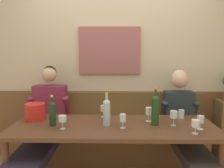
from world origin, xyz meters
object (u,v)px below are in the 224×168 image
person_left_seat (185,126)px  wine_glass_near_bucket (196,124)px  wine_glass_by_bottle (149,112)px  wine_glass_right_end (62,119)px  wine_glass_center_rear (123,119)px  water_tumbler_right (181,114)px  dining_table (113,132)px  wine_bottle_green_tall (52,113)px  wall_bench (114,143)px  person_right_seat (43,126)px  wine_glass_left_end (103,109)px  ice_bucket (35,112)px  wine_glass_mid_right (174,115)px  wine_glass_mid_left (200,120)px  wine_bottle_clear_water (107,111)px  wine_bottle_amber_mid (155,109)px

person_left_seat → wine_glass_near_bucket: (-0.07, -0.56, 0.20)m
wine_glass_by_bottle → wine_glass_right_end: bearing=-163.1°
wine_glass_center_rear → water_tumbler_right: (0.68, 0.37, -0.05)m
dining_table → wine_bottle_green_tall: (-0.63, -0.03, 0.22)m
wall_bench → dining_table: bearing=-90.0°
person_right_seat → wine_glass_left_end: (0.72, 0.01, 0.21)m
wine_glass_center_rear → person_left_seat: bearing=29.1°
wine_glass_right_end → wine_glass_center_rear: size_ratio=0.93×
wine_glass_by_bottle → ice_bucket: bearing=177.8°
dining_table → wine_glass_mid_right: 0.65m
wine_bottle_green_tall → wine_glass_mid_left: wine_bottle_green_tall is taller
wine_glass_left_end → water_tumbler_right: size_ratio=1.39×
wine_glass_right_end → wine_glass_left_end: 0.59m
dining_table → wine_glass_left_end: 0.38m
person_left_seat → wine_bottle_clear_water: person_left_seat is taller
water_tumbler_right → ice_bucket: bearing=-177.1°
wine_bottle_clear_water → wine_glass_near_bucket: wine_bottle_clear_water is taller
person_left_seat → wine_glass_by_bottle: person_left_seat is taller
wine_bottle_green_tall → wine_glass_by_bottle: (1.01, 0.17, -0.03)m
wine_glass_mid_right → wine_glass_left_end: bearing=156.8°
dining_table → wine_glass_center_rear: size_ratio=14.59×
person_right_seat → wine_bottle_green_tall: size_ratio=4.11×
person_left_seat → wine_glass_mid_right: 0.45m
wall_bench → wine_bottle_clear_water: bearing=-95.7°
wall_bench → person_right_seat: bearing=-157.0°
wine_glass_left_end → wine_glass_near_bucket: (0.89, -0.56, 0.00)m
wine_glass_mid_right → water_tumbler_right: size_ratio=1.60×
ice_bucket → wine_glass_by_bottle: 1.27m
person_right_seat → wine_bottle_amber_mid: 1.34m
person_right_seat → wine_bottle_green_tall: person_right_seat is taller
wine_glass_mid_right → wine_glass_near_bucket: wine_glass_mid_right is taller
wine_bottle_amber_mid → wine_glass_by_bottle: wine_bottle_amber_mid is taller
wine_bottle_green_tall → wine_glass_left_end: (0.51, 0.35, -0.05)m
person_right_seat → wine_glass_left_end: 0.75m
ice_bucket → wine_bottle_green_tall: (0.26, -0.22, 0.05)m
wine_bottle_green_tall → wine_bottle_clear_water: (0.56, 0.02, 0.01)m
wine_bottle_amber_mid → wine_glass_by_bottle: 0.15m
wine_bottle_amber_mid → wine_glass_mid_right: wine_bottle_amber_mid is taller
wine_glass_mid_left → wine_glass_right_end: bearing=-179.5°
person_left_seat → ice_bucket: bearing=-175.8°
person_left_seat → wine_bottle_amber_mid: person_left_seat is taller
wine_bottle_amber_mid → wine_glass_right_end: (-0.94, -0.14, -0.07)m
wall_bench → wine_bottle_clear_water: 0.91m
dining_table → wine_glass_left_end: size_ratio=15.67×
person_left_seat → wine_glass_near_bucket: 0.60m
wall_bench → wine_bottle_green_tall: bearing=-132.0°
person_left_seat → wine_glass_left_end: size_ratio=9.32×
dining_table → wine_glass_right_end: bearing=-164.9°
wall_bench → wine_bottle_amber_mid: 1.01m
ice_bucket → wine_glass_near_bucket: ice_bucket is taller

